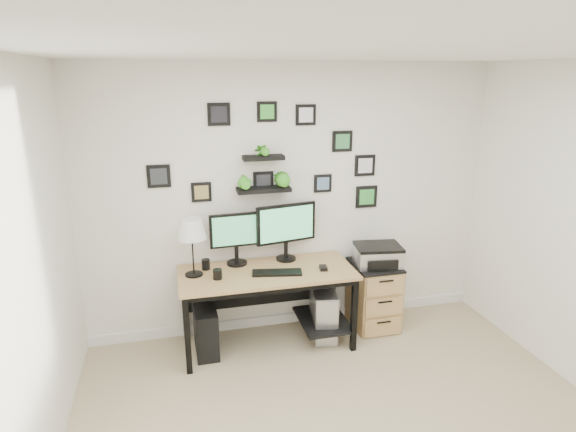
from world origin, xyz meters
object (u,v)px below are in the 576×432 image
object	(u,v)px
pc_tower_black	(206,329)
file_cabinet	(374,295)
monitor_right	(286,227)
mug	(218,274)
printer	(378,255)
table_lamp	(191,230)
monitor_left	(236,235)
pc_tower_grey	(323,312)
desk	(270,281)

from	to	relation	value
pc_tower_black	file_cabinet	size ratio (longest dim) A/B	0.67
monitor_right	file_cabinet	distance (m)	1.16
monitor_right	mug	bearing A→B (deg)	-156.82
pc_tower_black	printer	distance (m)	1.80
table_lamp	file_cabinet	world-z (taller)	table_lamp
monitor_left	pc_tower_grey	size ratio (longest dim) A/B	0.96
desk	pc_tower_black	world-z (taller)	desk
monitor_right	file_cabinet	size ratio (longest dim) A/B	0.89
desk	printer	distance (m)	1.11
monitor_left	printer	bearing A→B (deg)	-6.12
mug	file_cabinet	distance (m)	1.65
monitor_left	mug	world-z (taller)	monitor_left
printer	file_cabinet	bearing A→B (deg)	139.71
mug	pc_tower_black	size ratio (longest dim) A/B	0.20
desk	printer	world-z (taller)	printer
file_cabinet	pc_tower_black	bearing A→B (deg)	-177.17
printer	pc_tower_grey	bearing A→B (deg)	-175.45
desk	monitor_right	size ratio (longest dim) A/B	2.69
monitor_left	mug	xyz separation A→B (m)	(-0.21, -0.30, -0.25)
pc_tower_grey	printer	bearing A→B (deg)	4.55
table_lamp	monitor_right	bearing A→B (deg)	10.23
pc_tower_grey	printer	xyz separation A→B (m)	(0.57, 0.05, 0.53)
pc_tower_grey	printer	world-z (taller)	printer
file_cabinet	table_lamp	bearing A→B (deg)	-179.10
table_lamp	monitor_left	bearing A→B (deg)	21.44
desk	mug	bearing A→B (deg)	-167.80
desk	file_cabinet	world-z (taller)	desk
monitor_right	mug	world-z (taller)	monitor_right
monitor_left	monitor_right	world-z (taller)	monitor_right
monitor_left	table_lamp	xyz separation A→B (m)	(-0.41, -0.16, 0.13)
monitor_left	mug	size ratio (longest dim) A/B	5.60
pc_tower_black	pc_tower_grey	bearing A→B (deg)	0.41
table_lamp	file_cabinet	distance (m)	1.96
desk	pc_tower_grey	distance (m)	0.65
monitor_left	mug	bearing A→B (deg)	-125.67
monitor_right	pc_tower_grey	xyz separation A→B (m)	(0.33, -0.19, -0.84)
desk	file_cabinet	distance (m)	1.12
pc_tower_black	printer	bearing A→B (deg)	1.52
monitor_right	mug	xyz separation A→B (m)	(-0.69, -0.30, -0.29)
mug	pc_tower_black	distance (m)	0.59
desk	mug	world-z (taller)	mug
monitor_right	monitor_left	bearing A→B (deg)	179.93
pc_tower_black	printer	xyz separation A→B (m)	(1.71, 0.07, 0.55)
monitor_left	table_lamp	world-z (taller)	table_lamp
pc_tower_black	printer	size ratio (longest dim) A/B	0.93
monitor_left	monitor_right	size ratio (longest dim) A/B	0.84
table_lamp	printer	size ratio (longest dim) A/B	1.09
desk	table_lamp	xyz separation A→B (m)	(-0.69, 0.03, 0.54)
desk	pc_tower_black	xyz separation A→B (m)	(-0.61, -0.03, -0.40)
mug	pc_tower_grey	size ratio (longest dim) A/B	0.17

